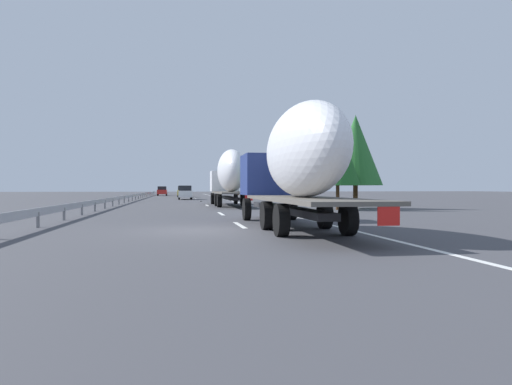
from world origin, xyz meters
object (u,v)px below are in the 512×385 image
Objects in this scene: car_red_compact at (162,191)px; road_sign at (231,184)px; truck_lead at (230,175)px; car_white_van at (185,192)px; car_yellow_coupe at (183,191)px; truck_trailing at (296,161)px.

road_sign is (-26.83, -10.45, 1.14)m from car_red_compact.
truck_lead is 4.53× the size of road_sign.
car_yellow_coupe is (15.74, 0.16, 0.01)m from car_white_van.
truck_lead is at bearing -171.47° from car_white_van.
car_yellow_coupe is at bearing 5.29° from truck_lead.
car_red_compact is (30.05, 3.97, -0.00)m from car_white_van.
truck_lead is 3.15× the size of car_yellow_coupe.
truck_trailing is 44.70m from car_white_van.
truck_trailing is at bearing -175.66° from car_white_van.
truck_trailing reaches higher than car_yellow_coupe.
car_yellow_coupe is (38.26, 3.54, -1.65)m from truck_lead.
truck_lead is at bearing 173.13° from road_sign.
car_white_van is at bearing 116.42° from road_sign.
truck_lead is 22.02m from truck_trailing.
truck_trailing is at bearing -174.37° from car_red_compact.
truck_trailing is 4.62× the size of road_sign.
car_yellow_coupe is at bearing 27.93° from road_sign.
truck_lead is 2.85× the size of car_white_van.
car_yellow_coupe reaches higher than car_red_compact.
car_white_van is at bearing -179.40° from car_yellow_coupe.
car_white_van is 15.74m from car_yellow_coupe.
car_red_compact is 1.02× the size of car_yellow_coupe.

